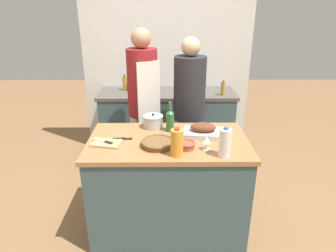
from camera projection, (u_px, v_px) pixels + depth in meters
ground_plane at (168, 223)px, 2.93m from camera, size 12.00×12.00×0.00m
kitchen_island at (168, 184)px, 2.76m from camera, size 1.39×0.80×0.90m
back_counter at (167, 125)px, 4.07m from camera, size 1.77×0.60×0.93m
back_wall at (167, 61)px, 4.09m from camera, size 2.27×0.10×2.55m
roasting_pan at (203, 131)px, 2.66m from camera, size 0.37×0.27×0.12m
wicker_basket at (158, 143)px, 2.47m from camera, size 0.28×0.28×0.05m
cutting_board at (106, 143)px, 2.51m from camera, size 0.27×0.21×0.02m
stock_pot at (153, 121)px, 2.83m from camera, size 0.19×0.19×0.14m
mixing_bowl at (186, 144)px, 2.43m from camera, size 0.16×0.16×0.06m
juice_jug at (177, 143)px, 2.29m from camera, size 0.10×0.10×0.23m
milk_jug at (225, 143)px, 2.27m from camera, size 0.09×0.09×0.24m
wine_bottle_green at (170, 120)px, 2.73m from camera, size 0.07×0.07×0.28m
wine_glass_left at (207, 140)px, 2.39m from camera, size 0.07×0.07×0.11m
knife_chef at (109, 139)px, 2.60m from camera, size 0.29×0.06×0.01m
knife_paring at (120, 139)px, 2.59m from camera, size 0.24×0.05×0.01m
knife_bread at (103, 141)px, 2.52m from camera, size 0.19×0.13×0.01m
condiment_bottle_tall at (125, 83)px, 3.94m from camera, size 0.06×0.06×0.20m
condiment_bottle_short at (223, 89)px, 3.72m from camera, size 0.06×0.06×0.18m
condiment_bottle_extra at (130, 86)px, 3.92m from camera, size 0.06×0.06×0.15m
person_cook_aproned at (143, 103)px, 3.26m from camera, size 0.35×0.36×1.78m
person_cook_guest at (189, 107)px, 3.30m from camera, size 0.34×0.34×1.69m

